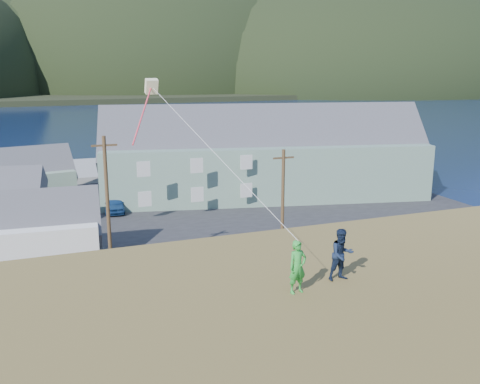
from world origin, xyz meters
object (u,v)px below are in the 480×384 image
at_px(shed_white, 43,230).
at_px(kite_flyer_green, 298,267).
at_px(kite_flyer_navy, 342,255).
at_px(shed_palegreen_far, 22,177).
at_px(lodge, 264,155).
at_px(wharf, 32,174).

height_order(shed_white, kite_flyer_green, kite_flyer_green).
distance_m(kite_flyer_green, kite_flyer_navy, 1.84).
height_order(shed_palegreen_far, kite_flyer_green, kite_flyer_green).
relative_size(lodge, shed_palegreen_far, 3.17).
bearing_deg(wharf, shed_palegreen_far, -93.55).
relative_size(shed_white, kite_flyer_navy, 4.88).
distance_m(wharf, kite_flyer_green, 59.76).
bearing_deg(lodge, kite_flyer_navy, -97.37).
height_order(lodge, shed_white, lodge).
height_order(wharf, shed_palegreen_far, shed_palegreen_far).
distance_m(lodge, kite_flyer_green, 41.78).
bearing_deg(lodge, shed_palegreen_far, 176.65).
height_order(lodge, kite_flyer_navy, lodge).
relative_size(lodge, kite_flyer_navy, 20.63).
bearing_deg(shed_palegreen_far, kite_flyer_green, -89.18).
bearing_deg(kite_flyer_navy, wharf, 99.51).
xyz_separation_m(shed_palegreen_far, kite_flyer_navy, (10.96, -45.18, 5.39)).
height_order(shed_white, shed_palegreen_far, shed_palegreen_far).
bearing_deg(kite_flyer_green, kite_flyer_navy, 4.21).
relative_size(shed_white, kite_flyer_green, 5.05).
relative_size(lodge, kite_flyer_green, 21.32).
distance_m(wharf, lodge, 31.43).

